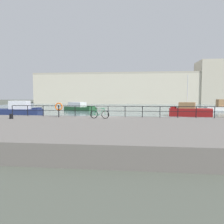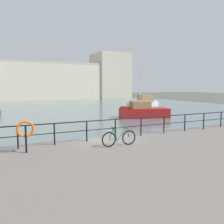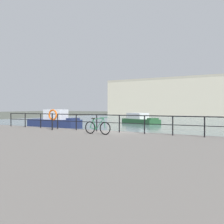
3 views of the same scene
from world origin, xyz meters
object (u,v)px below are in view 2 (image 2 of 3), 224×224
at_px(harbor_building, 39,81).
at_px(moored_blue_motorboat, 144,102).
at_px(moored_harbor_tender, 143,111).
at_px(life_ring_stand, 25,130).
at_px(parked_bicycle, 119,138).

relative_size(harbor_building, moored_blue_motorboat, 10.92).
relative_size(moored_blue_motorboat, moored_harbor_tender, 0.99).
distance_m(harbor_building, life_ring_stand, 64.55).
bearing_deg(life_ring_stand, moored_harbor_tender, 42.85).
relative_size(harbor_building, moored_harbor_tender, 10.85).
xyz_separation_m(harbor_building, moored_blue_motorboat, (14.98, -34.91, -4.90)).
bearing_deg(harbor_building, life_ring_stand, -99.05).
bearing_deg(harbor_building, moored_harbor_tender, -84.00).
height_order(moored_blue_motorboat, parked_bicycle, moored_blue_motorboat).
height_order(parked_bicycle, life_ring_stand, life_ring_stand).
bearing_deg(moored_harbor_tender, moored_blue_motorboat, -107.92).
xyz_separation_m(moored_harbor_tender, life_ring_stand, (-15.34, -14.22, 1.23)).
distance_m(moored_harbor_tender, life_ring_stand, 20.95).
bearing_deg(parked_bicycle, moored_harbor_tender, 55.65).
xyz_separation_m(moored_harbor_tender, parked_bicycle, (-11.23, -14.98, 0.65)).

